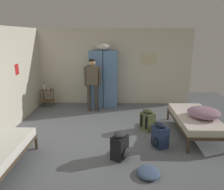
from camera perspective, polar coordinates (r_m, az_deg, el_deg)
The scene contains 13 objects.
ground_plane at distance 5.34m, azimuth -0.08°, elevation -10.66°, with size 8.55×8.55×0.00m, color slate.
room_backdrop at distance 6.39m, azimuth -11.52°, elevation 5.39°, with size 5.20×5.40×2.54m.
locker_bank at distance 7.33m, azimuth -2.21°, elevation 4.54°, with size 0.90×0.55×2.07m.
shelf_unit at distance 7.73m, azimuth -16.40°, elevation -0.28°, with size 0.38×0.30×0.57m.
bed_right at distance 5.69m, azimuth 20.55°, elevation -5.82°, with size 0.90×1.90×0.49m.
bedding_heap at distance 5.52m, azimuth 22.59°, elevation -4.20°, with size 0.73×0.74×0.23m.
person_traveler at distance 6.81m, azimuth -5.07°, elevation 3.84°, with size 0.52×0.22×1.64m.
water_bottle at distance 7.69m, azimuth -17.11°, elevation 2.13°, with size 0.07×0.07×0.23m.
lotion_bottle at distance 7.60m, azimuth -16.15°, elevation 1.70°, with size 0.05×0.05×0.14m.
backpack_olive at distance 5.65m, azimuth 9.23°, elevation -6.46°, with size 0.42×0.41×0.55m.
backpack_navy at distance 4.89m, azimuth 12.22°, elevation -10.16°, with size 0.41×0.39×0.55m.
backpack_black at distance 4.38m, azimuth 2.09°, elevation -13.01°, with size 0.41×0.40×0.55m.
clothes_pile_denim at distance 4.07m, azimuth 9.36°, elevation -19.09°, with size 0.40×0.45×0.10m.
Camera 1 is at (0.14, -4.80, 2.33)m, focal length 35.42 mm.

